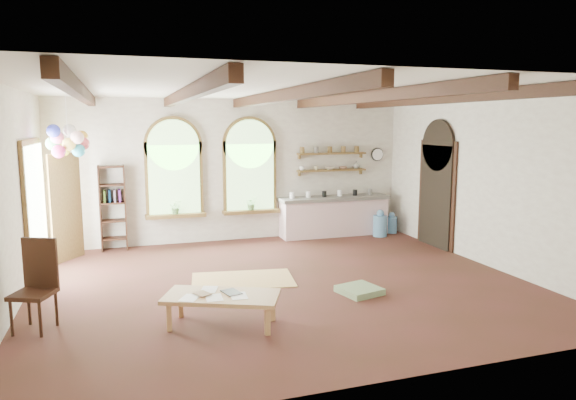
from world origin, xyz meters
name	(u,v)px	position (x,y,z in m)	size (l,w,h in m)	color
floor	(283,283)	(0.00, 0.00, 0.00)	(8.00, 8.00, 0.00)	#502721
ceiling_beams	(282,96)	(0.00, 0.00, 3.10)	(6.20, 6.80, 0.18)	#331C10
window_left	(174,171)	(-1.40, 3.43, 1.63)	(1.30, 0.28, 2.20)	brown
window_right	(250,169)	(0.30, 3.43, 1.63)	(1.30, 0.28, 2.20)	brown
left_doorway	(36,211)	(-3.95, 1.80, 1.15)	(0.10, 1.90, 2.50)	brown
right_doorway	(436,196)	(3.95, 1.50, 1.10)	(0.10, 1.30, 2.40)	black
kitchen_counter	(334,216)	(2.30, 3.20, 0.48)	(2.68, 0.62, 0.94)	silver
wall_shelf_lower	(332,170)	(2.30, 3.38, 1.55)	(1.70, 0.24, 0.04)	brown
wall_shelf_upper	(332,154)	(2.30, 3.38, 1.95)	(1.70, 0.24, 0.04)	brown
wall_clock	(377,154)	(3.55, 3.45, 1.90)	(0.32, 0.32, 0.04)	black
bookshelf	(113,208)	(-2.70, 3.32, 0.90)	(0.53, 0.32, 1.80)	#331C10
coffee_table	(222,298)	(-1.31, -1.48, 0.38)	(1.64, 1.24, 0.43)	#A7834C
side_chair	(35,305)	(-3.64, -0.87, 0.34)	(0.62, 0.62, 1.19)	#331C10
floor_mat	(243,280)	(-0.60, 0.37, 0.01)	(1.72, 1.06, 0.02)	tan
floor_cushion	(359,290)	(1.00, -0.87, 0.05)	(0.58, 0.58, 0.10)	#70895F
water_jug_a	(392,224)	(3.75, 3.00, 0.22)	(0.27, 0.27, 0.52)	#5A93C2
water_jug_b	(380,225)	(3.30, 2.75, 0.28)	(0.33, 0.33, 0.64)	#5A93C2
balloon_cluster	(68,141)	(-3.41, 2.30, 2.33)	(0.78, 0.81, 1.15)	white
table_book	(197,295)	(-1.63, -1.44, 0.44)	(0.16, 0.24, 0.02)	olive
tablet	(231,292)	(-1.18, -1.44, 0.43)	(0.20, 0.29, 0.01)	black
potted_plant_left	(176,207)	(-1.40, 3.32, 0.85)	(0.27, 0.23, 0.30)	#598C4C
potted_plant_right	(251,203)	(0.30, 3.32, 0.85)	(0.27, 0.23, 0.30)	#598C4C
shelf_cup_a	(302,168)	(1.55, 3.38, 1.62)	(0.12, 0.10, 0.10)	white
shelf_cup_b	(316,168)	(1.90, 3.38, 1.62)	(0.10, 0.10, 0.09)	beige
shelf_bowl_a	(330,168)	(2.25, 3.38, 1.60)	(0.22, 0.22, 0.05)	beige
shelf_bowl_b	(343,168)	(2.60, 3.38, 1.60)	(0.20, 0.20, 0.06)	#8C664C
shelf_vase	(356,165)	(2.95, 3.38, 1.67)	(0.18, 0.18, 0.19)	slate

